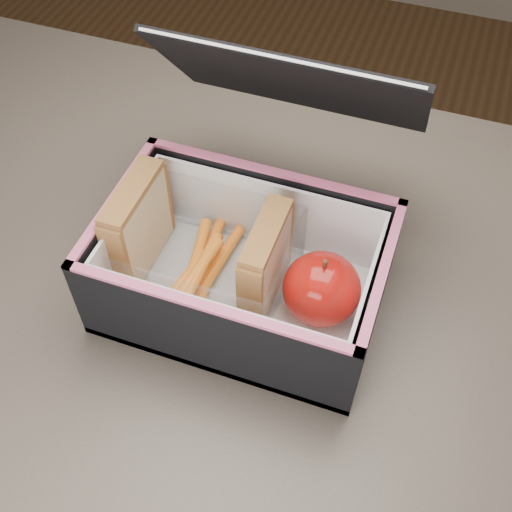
{
  "coord_description": "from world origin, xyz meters",
  "views": [
    {
      "loc": [
        0.1,
        -0.34,
        1.3
      ],
      "look_at": [
        -0.03,
        0.03,
        0.81
      ],
      "focal_mm": 45.0,
      "sensor_mm": 36.0,
      "label": 1
    }
  ],
  "objects": [
    {
      "name": "lunch_bag",
      "position": [
        -0.04,
        0.03,
        0.81
      ],
      "size": [
        0.27,
        0.3,
        0.24
      ],
      "color": "black",
      "rests_on": "kitchen_table"
    },
    {
      "name": "kitchen_table",
      "position": [
        0.0,
        0.0,
        0.66
      ],
      "size": [
        1.2,
        0.8,
        0.75
      ],
      "color": "brown",
      "rests_on": "ground"
    },
    {
      "name": "plastic_tub",
      "position": [
        -0.08,
        0.03,
        0.8
      ],
      "size": [
        0.18,
        0.13,
        0.07
      ],
      "primitive_type": null,
      "color": "white",
      "rests_on": "lunch_bag"
    },
    {
      "name": "sandwich_left",
      "position": [
        -0.15,
        0.03,
        0.82
      ],
      "size": [
        0.03,
        0.09,
        0.1
      ],
      "color": "#CDB185",
      "rests_on": "plastic_tub"
    },
    {
      "name": "sandwich_right",
      "position": [
        -0.02,
        0.03,
        0.81
      ],
      "size": [
        0.02,
        0.09,
        0.1
      ],
      "color": "#CDB185",
      "rests_on": "plastic_tub"
    },
    {
      "name": "red_apple",
      "position": [
        0.04,
        0.02,
        0.81
      ],
      "size": [
        0.08,
        0.08,
        0.08
      ],
      "rotation": [
        0.0,
        0.0,
        -0.01
      ],
      "color": "maroon",
      "rests_on": "paper_napkin"
    },
    {
      "name": "carrot_sticks",
      "position": [
        -0.09,
        0.02,
        0.78
      ],
      "size": [
        0.05,
        0.16,
        0.03
      ],
      "color": "orange",
      "rests_on": "plastic_tub"
    },
    {
      "name": "paper_napkin",
      "position": [
        0.04,
        0.02,
        0.77
      ],
      "size": [
        0.09,
        0.09,
        0.01
      ],
      "primitive_type": "cube",
      "rotation": [
        0.0,
        0.0,
        -0.12
      ],
      "color": "white",
      "rests_on": "lunch_bag"
    }
  ]
}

